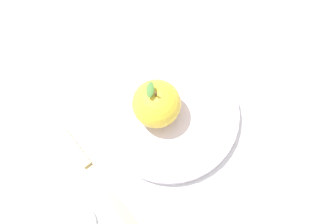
% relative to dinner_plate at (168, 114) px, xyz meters
% --- Properties ---
extents(ground_plane, '(2.40, 2.40, 0.00)m').
position_rel_dinner_plate_xyz_m(ground_plane, '(-0.00, 0.02, -0.01)').
color(ground_plane, silver).
extents(dinner_plate, '(0.23, 0.23, 0.02)m').
position_rel_dinner_plate_xyz_m(dinner_plate, '(0.00, 0.00, 0.00)').
color(dinner_plate, silver).
rests_on(dinner_plate, ground_plane).
extents(apple, '(0.08, 0.08, 0.09)m').
position_rel_dinner_plate_xyz_m(apple, '(0.02, 0.01, 0.05)').
color(apple, gold).
rests_on(apple, dinner_plate).
extents(knife, '(0.20, 0.08, 0.01)m').
position_rel_dinner_plate_xyz_m(knife, '(0.05, 0.15, -0.01)').
color(knife, '#D8B766').
rests_on(knife, ground_plane).
extents(spoon, '(0.16, 0.07, 0.01)m').
position_rel_dinner_plate_xyz_m(spoon, '(0.03, 0.21, -0.01)').
color(spoon, silver).
rests_on(spoon, ground_plane).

